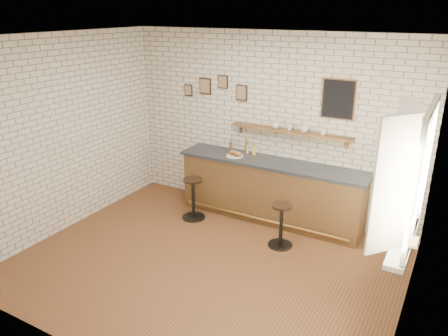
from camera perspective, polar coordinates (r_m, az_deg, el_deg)
The scene contains 21 objects.
ground at distance 6.15m, azimuth -2.37°, elevation -12.41°, with size 5.00×5.00×0.00m, color brown.
bar_counter at distance 7.17m, azimuth 6.10°, elevation -2.94°, with size 3.10×0.65×1.01m.
sandwich_plate at distance 7.19m, azimuth 1.43°, elevation 1.58°, with size 0.28×0.28×0.01m, color white.
ciabatta_sandwich at distance 7.17m, azimuth 1.51°, elevation 1.91°, with size 0.26×0.20×0.08m.
potato_chips at distance 7.20m, azimuth 1.23°, elevation 1.67°, with size 0.26×0.19×0.00m.
bitters_bottle_brown at distance 7.46m, azimuth 0.90°, elevation 2.84°, with size 0.06×0.06×0.18m.
bitters_bottle_white at distance 7.32m, azimuth 2.99°, elevation 2.55°, with size 0.05×0.05×0.20m.
bitters_bottle_amber at distance 7.32m, azimuth 2.95°, elevation 2.69°, with size 0.06×0.06×0.25m.
condiment_bottle_yellow at distance 7.27m, azimuth 3.95°, elevation 2.30°, with size 0.05×0.05×0.17m.
bar_stool_left at distance 7.23m, azimuth -4.05°, elevation -3.82°, with size 0.39×0.39×0.70m.
bar_stool_right at distance 6.46m, azimuth 7.47°, elevation -7.25°, with size 0.37×0.37×0.66m.
wall_shelf at distance 6.96m, azimuth 8.57°, elevation 4.70°, with size 2.00×0.18×0.18m.
shelf_cup_a at distance 7.02m, azimuth 6.79°, elevation 5.55°, with size 0.13×0.13×0.10m, color white.
shelf_cup_b at distance 6.94m, azimuth 8.56°, elevation 5.22°, with size 0.09×0.09×0.09m, color white.
shelf_cup_c at distance 6.87m, azimuth 10.39°, elevation 4.99°, with size 0.12×0.12×0.10m, color white.
shelf_cup_d at distance 6.78m, azimuth 12.77°, elevation 4.57°, with size 0.09×0.09×0.08m, color white.
back_wall_decor at distance 6.97m, azimuth 7.71°, elevation 9.56°, with size 2.96×0.02×0.56m.
window_sill at distance 5.29m, azimuth 22.39°, elevation -8.68°, with size 0.20×1.35×0.06m.
casement_window at distance 4.99m, azimuth 23.05°, elevation -1.00°, with size 0.40×1.30×1.56m.
book_lower at distance 5.16m, azimuth 22.03°, elevation -8.83°, with size 0.17×0.24×0.02m, color tan.
book_upper at distance 5.17m, azimuth 22.10°, elevation -8.54°, with size 0.17×0.24×0.02m, color tan.
Camera 1 is at (2.75, -4.38, 3.33)m, focal length 35.00 mm.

